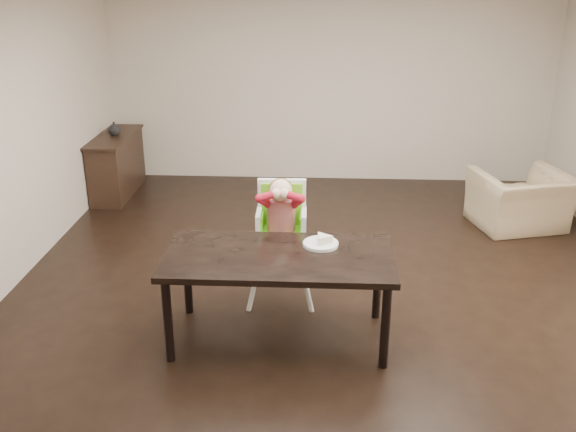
# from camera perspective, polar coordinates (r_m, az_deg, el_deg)

# --- Properties ---
(ground) EXTENTS (7.00, 7.00, 0.00)m
(ground) POSITION_cam_1_polar(r_m,az_deg,el_deg) (5.98, 3.72, -7.20)
(ground) COLOR black
(ground) RESTS_ON ground
(room_walls) EXTENTS (6.02, 7.02, 2.71)m
(room_walls) POSITION_cam_1_polar(r_m,az_deg,el_deg) (5.34, 4.21, 10.52)
(room_walls) COLOR beige
(room_walls) RESTS_ON ground
(dining_table) EXTENTS (1.80, 0.90, 0.75)m
(dining_table) POSITION_cam_1_polar(r_m,az_deg,el_deg) (5.06, -0.83, -4.27)
(dining_table) COLOR black
(dining_table) RESTS_ON ground
(high_chair) EXTENTS (0.48, 0.48, 1.14)m
(high_chair) POSITION_cam_1_polar(r_m,az_deg,el_deg) (5.67, -0.60, 0.19)
(high_chair) COLOR white
(high_chair) RESTS_ON ground
(plate) EXTENTS (0.31, 0.31, 0.08)m
(plate) POSITION_cam_1_polar(r_m,az_deg,el_deg) (5.18, 3.00, -2.31)
(plate) COLOR white
(plate) RESTS_ON dining_table
(armchair) EXTENTS (1.14, 0.89, 0.88)m
(armchair) POSITION_cam_1_polar(r_m,az_deg,el_deg) (7.80, 20.08, 2.08)
(armchair) COLOR tan
(armchair) RESTS_ON ground
(sideboard) EXTENTS (0.44, 1.26, 0.79)m
(sideboard) POSITION_cam_1_polar(r_m,az_deg,el_deg) (8.73, -14.98, 4.42)
(sideboard) COLOR black
(sideboard) RESTS_ON ground
(vase) EXTENTS (0.21, 0.21, 0.16)m
(vase) POSITION_cam_1_polar(r_m,az_deg,el_deg) (8.65, -15.19, 7.50)
(vase) COLOR #99999E
(vase) RESTS_ON sideboard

